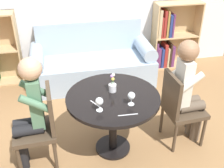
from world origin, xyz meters
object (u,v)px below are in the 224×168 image
Objects in this scene: chair_right at (179,106)px; person_left at (29,111)px; couch at (92,63)px; chair_left at (41,125)px; wine_glass_right at (131,96)px; bookshelf_right at (169,38)px; person_right at (188,90)px; wine_glass_left at (99,102)px; flower_vase at (112,86)px.

chair_right is 0.72× the size of person_left.
chair_right is 1.62m from person_left.
couch is 1.81m from chair_left.
person_left is 8.98× the size of wine_glass_right.
chair_left is (-0.76, -1.64, 0.18)m from couch.
bookshelf_right reaches higher than chair_left.
chair_right is 0.70× the size of person_right.
chair_left is 6.24× the size of wine_glass_left.
chair_right is 0.71m from wine_glass_right.
person_right is at bearing -105.93° from bookshelf_right.
chair_right is (0.76, -1.62, 0.18)m from couch.
bookshelf_right is at bearing 58.97° from wine_glass_right.
bookshelf_right is 2.62m from wine_glass_left.
bookshelf_right is at bearing 52.43° from flower_vase.
chair_left is at bearing -170.70° from flower_vase.
bookshelf_right is 8.12× the size of wine_glass_right.
person_left reaches higher than wine_glass_right.
chair_right is 0.22m from person_right.
person_left is 0.98× the size of person_right.
person_left is 1.69m from person_right.
couch is 1.80m from chair_right.
wine_glass_right is (0.91, -0.15, 0.33)m from chair_left.
wine_glass_left is (-0.18, -1.82, 0.51)m from couch.
flower_vase reaches higher than chair_left.
bookshelf_right reaches higher than flower_vase.
flower_vase is (-0.83, 0.10, 0.10)m from person_right.
bookshelf_right reaches higher than chair_right.
person_right is at bearing 11.73° from wine_glass_left.
person_right reaches higher than chair_left.
person_left reaches higher than chair_left.
couch is 2.11× the size of chair_left.
couch is 2.11× the size of chair_right.
chair_left is 0.72× the size of person_left.
person_right reaches higher than couch.
person_right reaches higher than wine_glass_left.
bookshelf_right is 5.51× the size of flower_vase.
couch is at bearing 90.61° from flower_vase.
bookshelf_right is 1.95m from person_right.
person_left is 0.88m from flower_vase.
flower_vase is at bearing 58.36° from wine_glass_left.
wine_glass_right is (-0.61, -0.17, 0.33)m from chair_right.
person_right reaches higher than chair_right.
couch is at bearing 84.46° from wine_glass_left.
wine_glass_left is at bearing -121.64° from flower_vase.
wine_glass_left reaches higher than wine_glass_right.
chair_left is at bearing 87.25° from person_right.
person_left is (-0.09, -0.01, 0.19)m from chair_left.
chair_right is at bearing -8.41° from flower_vase.
wine_glass_right is (-1.23, -2.05, 0.30)m from bookshelf_right.
person_left is at bearing -139.43° from bookshelf_right.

